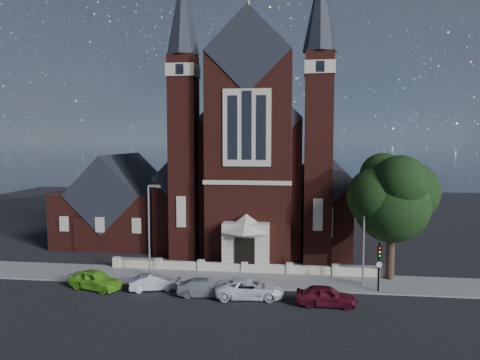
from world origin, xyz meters
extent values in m
plane|color=black|center=(0.00, 15.00, 0.00)|extent=(120.00, 120.00, 0.00)
cube|color=slate|center=(0.00, 4.50, 0.00)|extent=(60.00, 5.00, 0.12)
cube|color=slate|center=(0.00, 8.50, 0.00)|extent=(26.00, 3.00, 0.14)
cube|color=#BBB395|center=(0.00, 6.50, 0.00)|extent=(24.00, 0.40, 0.90)
cube|color=#481913|center=(0.00, 25.00, 7.00)|extent=(10.00, 30.00, 14.00)
cube|color=black|center=(0.00, 25.00, 14.00)|extent=(10.00, 30.20, 10.00)
cube|color=#481913|center=(-7.50, 24.00, 4.00)|extent=(5.00, 26.00, 8.00)
cube|color=#481913|center=(7.50, 24.00, 4.00)|extent=(5.00, 26.00, 8.00)
cube|color=black|center=(-7.50, 24.00, 8.00)|extent=(5.01, 26.20, 5.01)
cube|color=black|center=(7.50, 24.00, 8.00)|extent=(5.01, 26.20, 5.01)
cube|color=#481913|center=(0.00, 9.50, 10.00)|extent=(8.00, 3.00, 20.00)
cube|color=black|center=(0.00, 9.50, 20.00)|extent=(8.00, 3.20, 8.00)
cube|color=#BBB395|center=(0.00, 7.95, 13.00)|extent=(4.40, 0.15, 7.00)
cube|color=black|center=(0.00, 7.88, 13.20)|extent=(0.90, 0.08, 6.20)
cube|color=#BBB395|center=(0.00, 7.50, 2.20)|extent=(4.20, 2.00, 4.40)
cube|color=black|center=(0.00, 6.45, 1.60)|extent=(1.80, 0.12, 3.20)
cone|color=#BBB395|center=(0.00, 7.50, 4.40)|extent=(4.60, 4.60, 1.60)
cube|color=#BBB395|center=(0.00, 9.50, 24.60)|extent=(0.15, 0.15, 1.60)
cube|color=#481913|center=(-6.50, 10.50, 10.00)|extent=(2.60, 2.60, 20.00)
cube|color=#BBB395|center=(-6.50, 10.50, 18.50)|extent=(2.80, 2.80, 1.20)
cone|color=black|center=(-6.50, 10.50, 24.00)|extent=(3.20, 3.20, 8.00)
cube|color=#481913|center=(6.50, 10.50, 10.00)|extent=(2.60, 2.60, 20.00)
cube|color=#BBB395|center=(6.50, 10.50, 18.50)|extent=(2.80, 2.80, 1.20)
cone|color=black|center=(6.50, 10.50, 24.00)|extent=(3.20, 3.20, 8.00)
cube|color=#481913|center=(-16.00, 18.00, 3.00)|extent=(12.00, 12.00, 6.00)
cube|color=black|center=(-16.00, 18.00, 6.00)|extent=(8.49, 12.20, 8.49)
cylinder|color=black|center=(12.50, 6.00, 2.50)|extent=(0.70, 0.70, 5.00)
sphere|color=black|center=(12.50, 6.00, 6.50)|extent=(6.40, 6.40, 6.40)
sphere|color=black|center=(12.90, 4.80, 8.50)|extent=(4.40, 4.40, 4.40)
cylinder|color=gray|center=(-8.00, 4.00, 4.00)|extent=(0.16, 0.16, 8.00)
cube|color=gray|center=(-7.50, 4.00, 8.00)|extent=(1.00, 0.15, 0.18)
cube|color=gray|center=(-7.10, 4.00, 7.92)|extent=(0.35, 0.22, 0.12)
cylinder|color=gray|center=(10.00, 4.00, 4.00)|extent=(0.16, 0.16, 8.00)
cube|color=gray|center=(10.50, 4.00, 8.00)|extent=(1.00, 0.15, 0.18)
cube|color=gray|center=(10.90, 4.00, 7.92)|extent=(0.35, 0.22, 0.12)
cylinder|color=black|center=(11.00, 2.50, 2.00)|extent=(0.14, 0.14, 4.00)
cube|color=black|center=(11.00, 2.35, 3.30)|extent=(0.28, 0.22, 0.90)
sphere|color=red|center=(11.00, 2.22, 3.60)|extent=(0.14, 0.14, 0.14)
sphere|color=#CC8C0C|center=(11.00, 2.22, 3.30)|extent=(0.14, 0.14, 0.14)
sphere|color=#0C9919|center=(11.00, 2.22, 3.00)|extent=(0.14, 0.14, 0.14)
imported|color=#6FC327|center=(-11.32, 0.44, 0.77)|extent=(4.86, 3.12, 1.54)
imported|color=#B5B8BD|center=(-6.63, 0.79, 0.62)|extent=(4.00, 2.51, 1.24)
imported|color=#929599|center=(-2.25, 0.06, 0.65)|extent=(4.63, 2.26, 1.30)
imported|color=white|center=(1.14, -0.02, 0.72)|extent=(5.41, 2.87, 1.45)
imported|color=#5A0F20|center=(6.81, -0.98, 0.74)|extent=(4.39, 1.85, 1.48)
camera|label=1|loc=(4.92, -34.23, 12.00)|focal=35.00mm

